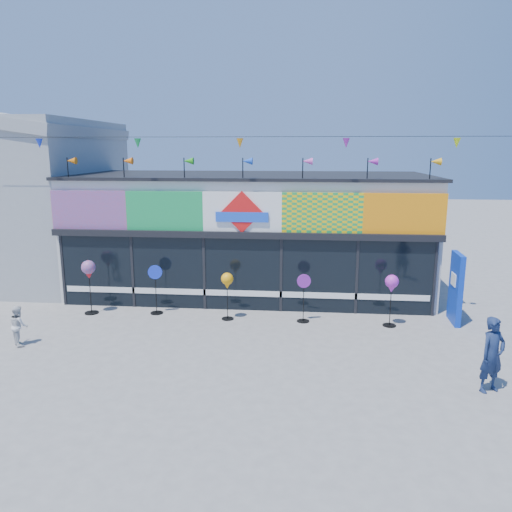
# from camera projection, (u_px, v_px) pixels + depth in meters

# --- Properties ---
(ground) EXTENTS (80.00, 80.00, 0.00)m
(ground) POSITION_uv_depth(u_px,v_px,m) (226.00, 353.00, 12.39)
(ground) COLOR slate
(ground) RESTS_ON ground
(kite_shop) EXTENTS (16.00, 5.70, 5.31)m
(kite_shop) POSITION_uv_depth(u_px,v_px,m) (251.00, 232.00, 17.74)
(kite_shop) COLOR silver
(kite_shop) RESTS_ON ground
(blue_sign) EXTENTS (0.21, 1.03, 2.06)m
(blue_sign) POSITION_uv_depth(u_px,v_px,m) (456.00, 288.00, 14.38)
(blue_sign) COLOR #0B32B1
(blue_sign) RESTS_ON ground
(spinner_0) EXTENTS (0.42, 0.42, 1.67)m
(spinner_0) POSITION_uv_depth(u_px,v_px,m) (89.00, 271.00, 15.09)
(spinner_0) COLOR black
(spinner_0) RESTS_ON ground
(spinner_1) EXTENTS (0.43, 0.39, 1.52)m
(spinner_1) POSITION_uv_depth(u_px,v_px,m) (156.00, 288.00, 15.20)
(spinner_1) COLOR black
(spinner_1) RESTS_ON ground
(spinner_2) EXTENTS (0.36, 0.36, 1.42)m
(spinner_2) POSITION_uv_depth(u_px,v_px,m) (227.00, 282.00, 14.60)
(spinner_2) COLOR black
(spinner_2) RESTS_ON ground
(spinner_3) EXTENTS (0.40, 0.36, 1.43)m
(spinner_3) POSITION_uv_depth(u_px,v_px,m) (304.00, 297.00, 14.48)
(spinner_3) COLOR black
(spinner_3) RESTS_ON ground
(spinner_4) EXTENTS (0.38, 0.38, 1.51)m
(spinner_4) POSITION_uv_depth(u_px,v_px,m) (392.00, 285.00, 14.03)
(spinner_4) COLOR black
(spinner_4) RESTS_ON ground
(adult_man) EXTENTS (0.70, 0.61, 1.61)m
(adult_man) POSITION_uv_depth(u_px,v_px,m) (492.00, 355.00, 10.28)
(adult_man) COLOR #162447
(adult_man) RESTS_ON ground
(child) EXTENTS (0.56, 0.57, 1.05)m
(child) POSITION_uv_depth(u_px,v_px,m) (19.00, 325.00, 12.81)
(child) COLOR silver
(child) RESTS_ON ground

